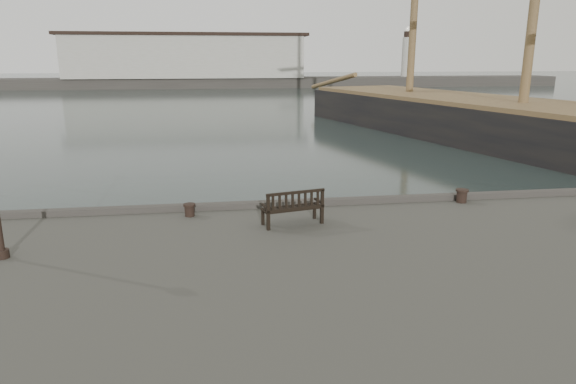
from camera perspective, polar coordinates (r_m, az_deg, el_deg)
name	(u,v)px	position (r m, az deg, el deg)	size (l,w,h in m)	color
ground	(318,251)	(16.43, 3.37, -6.52)	(400.00, 400.00, 0.00)	black
breakwater	(204,66)	(107.01, -9.33, 13.66)	(140.00, 9.50, 12.20)	#383530
bench	(293,214)	(13.85, 0.53, -2.43)	(1.73, 0.93, 0.95)	black
bollard_left	(190,210)	(14.88, -10.89, -1.97)	(0.34, 0.34, 0.36)	black
bollard_right	(462,196)	(16.88, 18.74, -0.41)	(0.39, 0.39, 0.41)	black
tall_ship_main	(519,134)	(38.80, 24.32, 5.87)	(20.53, 45.92, 33.85)	black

